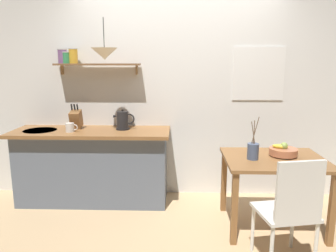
{
  "coord_description": "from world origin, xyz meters",
  "views": [
    {
      "loc": [
        0.01,
        -3.36,
        1.67
      ],
      "look_at": [
        -0.1,
        0.25,
        0.95
      ],
      "focal_mm": 34.58,
      "sensor_mm": 36.0,
      "label": 1
    }
  ],
  "objects_px": {
    "twig_vase": "(253,151)",
    "electric_kettle": "(123,120)",
    "dining_chair_near": "(291,208)",
    "knife_block": "(76,119)",
    "dining_table": "(274,169)",
    "coffee_mug_by_sink": "(70,127)",
    "pendant_lamp": "(104,54)",
    "fruit_bowl": "(283,151)"
  },
  "relations": [
    {
      "from": "electric_kettle",
      "to": "knife_block",
      "type": "distance_m",
      "value": 0.56
    },
    {
      "from": "coffee_mug_by_sink",
      "to": "pendant_lamp",
      "type": "relative_size",
      "value": 0.32
    },
    {
      "from": "electric_kettle",
      "to": "coffee_mug_by_sink",
      "type": "height_order",
      "value": "electric_kettle"
    },
    {
      "from": "dining_chair_near",
      "to": "twig_vase",
      "type": "distance_m",
      "value": 0.72
    },
    {
      "from": "fruit_bowl",
      "to": "knife_block",
      "type": "relative_size",
      "value": 0.92
    },
    {
      "from": "coffee_mug_by_sink",
      "to": "pendant_lamp",
      "type": "bearing_deg",
      "value": -6.4
    },
    {
      "from": "dining_table",
      "to": "knife_block",
      "type": "distance_m",
      "value": 2.29
    },
    {
      "from": "knife_block",
      "to": "coffee_mug_by_sink",
      "type": "bearing_deg",
      "value": -94.54
    },
    {
      "from": "twig_vase",
      "to": "coffee_mug_by_sink",
      "type": "bearing_deg",
      "value": 165.89
    },
    {
      "from": "knife_block",
      "to": "coffee_mug_by_sink",
      "type": "relative_size",
      "value": 2.18
    },
    {
      "from": "dining_table",
      "to": "coffee_mug_by_sink",
      "type": "bearing_deg",
      "value": 168.49
    },
    {
      "from": "dining_chair_near",
      "to": "twig_vase",
      "type": "relative_size",
      "value": 2.24
    },
    {
      "from": "dining_chair_near",
      "to": "knife_block",
      "type": "distance_m",
      "value": 2.53
    },
    {
      "from": "twig_vase",
      "to": "coffee_mug_by_sink",
      "type": "relative_size",
      "value": 3.06
    },
    {
      "from": "twig_vase",
      "to": "pendant_lamp",
      "type": "bearing_deg",
      "value": 163.77
    },
    {
      "from": "dining_table",
      "to": "knife_block",
      "type": "height_order",
      "value": "knife_block"
    },
    {
      "from": "dining_chair_near",
      "to": "fruit_bowl",
      "type": "relative_size",
      "value": 3.4
    },
    {
      "from": "fruit_bowl",
      "to": "coffee_mug_by_sink",
      "type": "bearing_deg",
      "value": 170.71
    },
    {
      "from": "knife_block",
      "to": "coffee_mug_by_sink",
      "type": "height_order",
      "value": "knife_block"
    },
    {
      "from": "fruit_bowl",
      "to": "electric_kettle",
      "type": "height_order",
      "value": "electric_kettle"
    },
    {
      "from": "twig_vase",
      "to": "electric_kettle",
      "type": "height_order",
      "value": "twig_vase"
    },
    {
      "from": "twig_vase",
      "to": "electric_kettle",
      "type": "bearing_deg",
      "value": 154.85
    },
    {
      "from": "dining_table",
      "to": "twig_vase",
      "type": "xyz_separation_m",
      "value": [
        -0.23,
        -0.05,
        0.19
      ]
    },
    {
      "from": "electric_kettle",
      "to": "knife_block",
      "type": "xyz_separation_m",
      "value": [
        -0.56,
        0.02,
        0.01
      ]
    },
    {
      "from": "twig_vase",
      "to": "coffee_mug_by_sink",
      "type": "distance_m",
      "value": 2.02
    },
    {
      "from": "dining_table",
      "to": "pendant_lamp",
      "type": "bearing_deg",
      "value": 167.25
    },
    {
      "from": "knife_block",
      "to": "pendant_lamp",
      "type": "xyz_separation_m",
      "value": [
        0.42,
        -0.23,
        0.75
      ]
    },
    {
      "from": "twig_vase",
      "to": "knife_block",
      "type": "distance_m",
      "value": 2.06
    },
    {
      "from": "dining_chair_near",
      "to": "electric_kettle",
      "type": "bearing_deg",
      "value": 140.47
    },
    {
      "from": "dining_chair_near",
      "to": "coffee_mug_by_sink",
      "type": "bearing_deg",
      "value": 152.16
    },
    {
      "from": "pendant_lamp",
      "to": "fruit_bowl",
      "type": "bearing_deg",
      "value": -9.96
    },
    {
      "from": "dining_table",
      "to": "fruit_bowl",
      "type": "distance_m",
      "value": 0.21
    },
    {
      "from": "knife_block",
      "to": "fruit_bowl",
      "type": "bearing_deg",
      "value": -13.69
    },
    {
      "from": "dining_chair_near",
      "to": "knife_block",
      "type": "xyz_separation_m",
      "value": [
        -2.11,
        1.3,
        0.48
      ]
    },
    {
      "from": "dining_table",
      "to": "pendant_lamp",
      "type": "xyz_separation_m",
      "value": [
        -1.75,
        0.4,
        1.13
      ]
    },
    {
      "from": "coffee_mug_by_sink",
      "to": "pendant_lamp",
      "type": "xyz_separation_m",
      "value": [
        0.43,
        -0.05,
        0.82
      ]
    },
    {
      "from": "dining_table",
      "to": "twig_vase",
      "type": "distance_m",
      "value": 0.3
    },
    {
      "from": "coffee_mug_by_sink",
      "to": "pendant_lamp",
      "type": "height_order",
      "value": "pendant_lamp"
    },
    {
      "from": "dining_chair_near",
      "to": "pendant_lamp",
      "type": "relative_size",
      "value": 2.17
    },
    {
      "from": "knife_block",
      "to": "coffee_mug_by_sink",
      "type": "distance_m",
      "value": 0.19
    },
    {
      "from": "dining_chair_near",
      "to": "twig_vase",
      "type": "bearing_deg",
      "value": 105.18
    },
    {
      "from": "pendant_lamp",
      "to": "coffee_mug_by_sink",
      "type": "bearing_deg",
      "value": 173.6
    }
  ]
}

